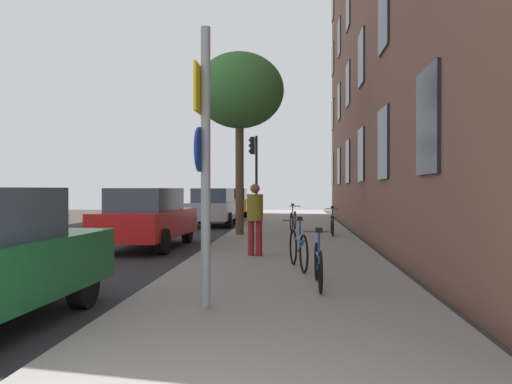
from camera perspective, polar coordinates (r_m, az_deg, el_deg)
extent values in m
plane|color=#332D28|center=(17.79, -7.65, -4.84)|extent=(41.80, 41.80, 0.00)
cube|color=#232326|center=(18.34, -14.10, -4.68)|extent=(7.00, 38.00, 0.01)
cube|color=gray|center=(17.40, 3.74, -4.76)|extent=(4.20, 38.00, 0.12)
cube|color=#1E232D|center=(8.83, 18.50, 7.48)|extent=(0.06, 1.33, 1.72)
cube|color=#1E232D|center=(12.89, 13.94, 5.24)|extent=(0.06, 1.33, 1.72)
cube|color=#1E232D|center=(17.00, 11.59, 4.06)|extent=(0.06, 1.33, 1.72)
cube|color=#1E232D|center=(21.14, 10.16, 3.34)|extent=(0.06, 1.33, 1.72)
cube|color=#1E232D|center=(25.28, 9.20, 2.85)|extent=(0.06, 1.33, 1.72)
cube|color=#1E232D|center=(29.43, 8.51, 2.51)|extent=(0.06, 1.33, 1.72)
cube|color=#1E232D|center=(13.52, 13.96, 18.51)|extent=(0.06, 1.33, 1.72)
cube|color=#1E232D|center=(17.48, 11.60, 14.30)|extent=(0.06, 1.33, 1.72)
cube|color=#1E232D|center=(21.52, 10.17, 11.65)|extent=(0.06, 1.33, 1.72)
cube|color=#1E232D|center=(25.60, 9.21, 9.83)|extent=(0.06, 1.33, 1.72)
cube|color=#1E232D|center=(29.71, 8.52, 8.52)|extent=(0.06, 1.33, 1.72)
cube|color=#1E232D|center=(22.34, 10.18, 19.51)|extent=(0.06, 1.33, 1.72)
cube|color=#1E232D|center=(26.30, 9.21, 16.54)|extent=(0.06, 1.33, 1.72)
cube|color=#1E232D|center=(30.31, 8.52, 14.36)|extent=(0.06, 1.33, 1.72)
cube|color=#1E232D|center=(31.21, 8.53, 19.91)|extent=(0.06, 1.33, 1.72)
cylinder|color=gray|center=(6.47, -5.61, 2.70)|extent=(0.12, 0.12, 3.52)
cube|color=yellow|center=(6.60, -6.31, 11.23)|extent=(0.03, 0.60, 0.60)
cylinder|color=#14339E|center=(6.50, -6.30, 4.72)|extent=(0.03, 0.56, 0.56)
cylinder|color=black|center=(23.85, 0.04, 1.52)|extent=(0.12, 0.12, 3.95)
cube|color=black|center=(23.94, -0.39, 5.17)|extent=(0.20, 0.24, 0.80)
sphere|color=red|center=(23.97, -0.65, 5.79)|extent=(0.16, 0.16, 0.16)
sphere|color=#523707|center=(23.95, -0.65, 5.17)|extent=(0.16, 0.16, 0.16)
sphere|color=#083E11|center=(23.93, -0.65, 4.55)|extent=(0.16, 0.16, 0.16)
cylinder|color=brown|center=(16.83, -1.83, 1.81)|extent=(0.27, 0.27, 3.84)
ellipsoid|color=#387533|center=(17.13, -1.83, 11.18)|extent=(2.90, 2.90, 2.47)
torus|color=black|center=(8.52, 6.71, -7.65)|extent=(0.05, 0.62, 0.62)
torus|color=black|center=(7.48, 7.15, -8.77)|extent=(0.05, 0.62, 0.62)
cylinder|color=#194C99|center=(7.97, 6.92, -6.97)|extent=(0.06, 0.90, 0.04)
cylinder|color=#194C99|center=(7.72, 7.03, -7.79)|extent=(0.05, 0.54, 0.29)
cylinder|color=#194C99|center=(7.79, 6.99, -5.37)|extent=(0.04, 0.04, 0.28)
cube|color=black|center=(7.77, 6.99, -4.20)|extent=(0.10, 0.24, 0.06)
cylinder|color=#4C4C4C|center=(8.46, 6.71, -4.37)|extent=(0.42, 0.04, 0.03)
torus|color=black|center=(10.22, 4.15, -6.10)|extent=(0.16, 0.69, 0.69)
torus|color=black|center=(9.20, 5.31, -6.82)|extent=(0.16, 0.69, 0.69)
cylinder|color=#194C99|center=(9.69, 4.70, -5.33)|extent=(0.20, 0.88, 0.04)
cylinder|color=#194C99|center=(9.44, 5.00, -6.00)|extent=(0.14, 0.54, 0.29)
cylinder|color=#194C99|center=(9.51, 4.88, -3.89)|extent=(0.04, 0.04, 0.28)
cube|color=black|center=(9.50, 4.88, -2.93)|extent=(0.10, 0.24, 0.06)
cylinder|color=#4C4C4C|center=(10.17, 4.16, -3.16)|extent=(0.42, 0.11, 0.03)
torus|color=black|center=(17.23, 8.38, -3.54)|extent=(0.06, 0.65, 0.65)
torus|color=black|center=(16.21, 8.52, -3.78)|extent=(0.06, 0.65, 0.65)
cylinder|color=#267233|center=(16.71, 8.45, -3.05)|extent=(0.07, 0.86, 0.04)
cylinder|color=#267233|center=(16.46, 8.48, -3.38)|extent=(0.06, 0.52, 0.28)
cylinder|color=#267233|center=(16.54, 8.47, -2.23)|extent=(0.04, 0.04, 0.28)
cube|color=black|center=(16.54, 8.47, -1.67)|extent=(0.10, 0.24, 0.06)
cylinder|color=#4C4C4C|center=(17.20, 8.38, -1.86)|extent=(0.42, 0.04, 0.03)
torus|color=black|center=(18.94, 4.34, -3.13)|extent=(0.11, 0.68, 0.68)
torus|color=black|center=(17.87, 3.96, -3.34)|extent=(0.11, 0.68, 0.68)
cylinder|color=black|center=(18.40, 4.15, -2.66)|extent=(0.15, 0.92, 0.04)
cylinder|color=black|center=(18.13, 4.06, -2.97)|extent=(0.11, 0.56, 0.30)
cylinder|color=black|center=(18.23, 4.10, -1.89)|extent=(0.04, 0.04, 0.28)
cube|color=black|center=(18.22, 4.10, -1.39)|extent=(0.10, 0.24, 0.06)
cylinder|color=#4C4C4C|center=(18.92, 4.34, -1.57)|extent=(0.42, 0.08, 0.03)
cylinder|color=maroon|center=(11.53, -0.55, -5.12)|extent=(0.15, 0.15, 0.78)
cylinder|color=maroon|center=(11.52, 0.33, -5.13)|extent=(0.15, 0.15, 0.78)
cylinder|color=olive|center=(11.48, -0.11, -1.71)|extent=(0.49, 0.49, 0.59)
sphere|color=brown|center=(11.47, -0.11, 0.39)|extent=(0.21, 0.21, 0.21)
cylinder|color=black|center=(7.39, -18.62, -9.67)|extent=(0.22, 0.64, 0.64)
cube|color=red|center=(14.26, -11.84, -3.40)|extent=(1.85, 4.42, 0.70)
cube|color=#384756|center=(14.02, -12.09, -0.81)|extent=(1.51, 2.49, 0.60)
cylinder|color=black|center=(15.84, -13.13, -4.29)|extent=(0.22, 0.64, 0.64)
cylinder|color=black|center=(15.45, -7.62, -4.41)|extent=(0.22, 0.64, 0.64)
cylinder|color=black|center=(13.21, -16.78, -5.23)|extent=(0.22, 0.64, 0.64)
cylinder|color=black|center=(12.74, -10.23, -5.43)|extent=(0.22, 0.64, 0.64)
cube|color=#B7B7BC|center=(22.29, -4.67, -2.04)|extent=(1.86, 4.08, 0.70)
cube|color=#384756|center=(22.07, -4.76, -0.37)|extent=(1.54, 2.30, 0.60)
cylinder|color=black|center=(23.72, -6.10, -2.74)|extent=(0.22, 0.64, 0.64)
cylinder|color=black|center=(23.48, -2.25, -2.77)|extent=(0.22, 0.64, 0.64)
cylinder|color=black|center=(21.18, -7.36, -3.11)|extent=(0.22, 0.64, 0.64)
cylinder|color=black|center=(20.92, -3.06, -3.15)|extent=(0.22, 0.64, 0.64)
cube|color=orange|center=(30.57, -2.55, -1.38)|extent=(2.00, 4.55, 0.70)
cube|color=#1E232D|center=(30.33, -2.60, -0.17)|extent=(1.63, 2.57, 0.60)
cylinder|color=black|center=(32.11, -3.74, -1.92)|extent=(0.22, 0.64, 0.64)
cylinder|color=black|center=(31.92, -0.74, -1.94)|extent=(0.22, 0.64, 0.64)
cylinder|color=black|center=(29.27, -4.53, -2.15)|extent=(0.22, 0.64, 0.64)
cylinder|color=black|center=(29.06, -1.24, -2.16)|extent=(0.22, 0.64, 0.64)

